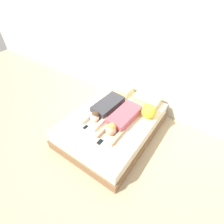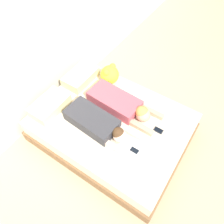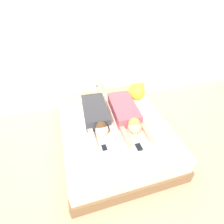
# 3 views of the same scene
# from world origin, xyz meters

# --- Properties ---
(ground_plane) EXTENTS (12.00, 12.00, 0.00)m
(ground_plane) POSITION_xyz_m (0.00, 0.00, 0.00)
(ground_plane) COLOR tan
(wall_back) EXTENTS (12.00, 0.06, 2.60)m
(wall_back) POSITION_xyz_m (0.00, 1.21, 1.30)
(wall_back) COLOR beige
(wall_back) RESTS_ON ground_plane
(bed) EXTENTS (1.62, 2.13, 0.45)m
(bed) POSITION_xyz_m (0.00, 0.00, 0.22)
(bed) COLOR brown
(bed) RESTS_ON ground_plane
(pillow_head_left) EXTENTS (0.56, 0.34, 0.15)m
(pillow_head_left) POSITION_xyz_m (-0.35, 0.83, 0.53)
(pillow_head_left) COLOR beige
(pillow_head_left) RESTS_ON bed
(pillow_head_right) EXTENTS (0.56, 0.34, 0.15)m
(pillow_head_right) POSITION_xyz_m (0.35, 0.83, 0.53)
(pillow_head_right) COLOR beige
(pillow_head_right) RESTS_ON bed
(person_left) EXTENTS (0.41, 1.06, 0.21)m
(person_left) POSITION_xyz_m (-0.22, 0.07, 0.54)
(person_left) COLOR #333338
(person_left) RESTS_ON bed
(person_right) EXTENTS (0.41, 1.09, 0.23)m
(person_right) POSITION_xyz_m (0.23, -0.02, 0.54)
(person_right) COLOR #B24C59
(person_right) RESTS_ON bed
(cell_phone_left) EXTENTS (0.08, 0.13, 0.01)m
(cell_phone_left) POSITION_xyz_m (-0.26, -0.51, 0.46)
(cell_phone_left) COLOR silver
(cell_phone_left) RESTS_ON bed
(cell_phone_right) EXTENTS (0.08, 0.13, 0.01)m
(cell_phone_right) POSITION_xyz_m (0.18, -0.63, 0.46)
(cell_phone_right) COLOR #2D2D33
(cell_phone_right) RESTS_ON bed
(plush_toy) EXTENTS (0.29, 0.29, 0.30)m
(plush_toy) POSITION_xyz_m (0.58, 0.43, 0.61)
(plush_toy) COLOR yellow
(plush_toy) RESTS_ON bed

